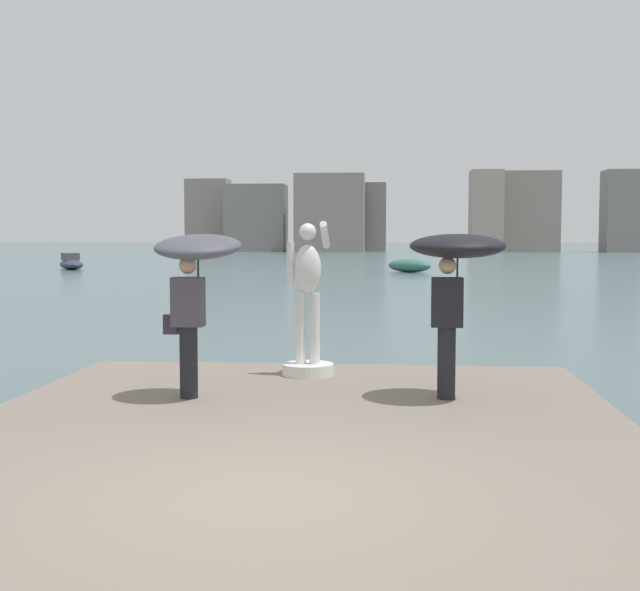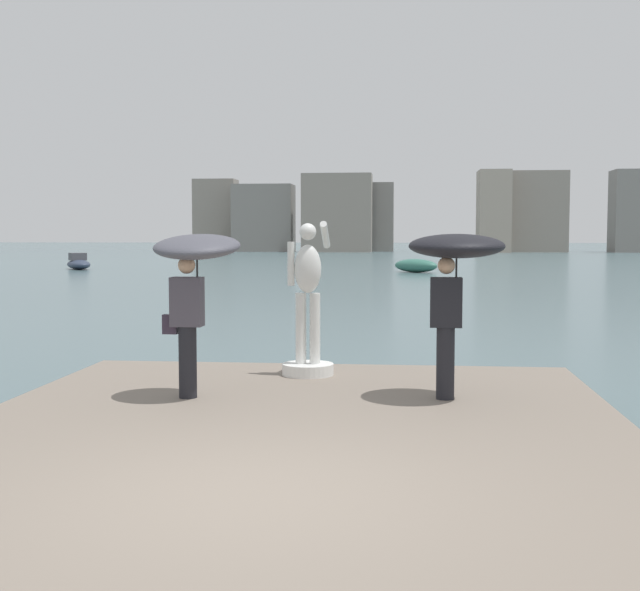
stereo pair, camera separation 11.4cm
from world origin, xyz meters
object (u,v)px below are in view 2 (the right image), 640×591
Objects in this scene: boat_near at (416,266)px; boat_mid at (79,263)px; onlooker_right at (454,263)px; onlooker_left at (194,268)px; statue_white_figure at (308,316)px.

boat_near is 23.15m from boat_mid.
boat_near is at bearing -5.95° from boat_mid.
onlooker_right is 51.09m from boat_mid.
boat_mid is (-19.76, 45.87, -1.58)m from onlooker_left.
boat_mid is (-23.03, 2.40, -0.01)m from boat_near.
boat_near is 0.88× the size of boat_mid.
onlooker_left is at bearing -66.69° from boat_mid.
onlooker_left is 1.02× the size of onlooker_right.
boat_mid is at bearing 113.31° from onlooker_left.
statue_white_figure reaches higher than onlooker_left.
statue_white_figure is 2.63m from onlooker_right.
statue_white_figure is at bearing 56.47° from onlooker_left.
statue_white_figure is 0.66× the size of boat_near.
boat_near is (0.12, 43.24, -1.63)m from onlooker_right.
onlooker_left is 0.62× the size of boat_near.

